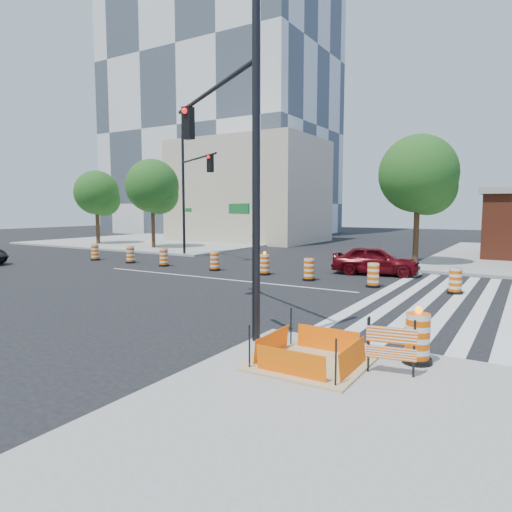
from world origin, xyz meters
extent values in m
plane|color=black|center=(0.00, 0.00, 0.00)|extent=(120.00, 120.00, 0.00)
cube|color=gray|center=(-18.00, 18.00, 0.07)|extent=(22.00, 22.00, 0.15)
cube|color=silver|center=(7.80, 0.00, 0.01)|extent=(0.45, 13.50, 0.01)
cube|color=silver|center=(8.70, 0.00, 0.01)|extent=(0.45, 13.50, 0.01)
cube|color=silver|center=(9.60, 0.00, 0.01)|extent=(0.45, 13.50, 0.01)
cube|color=silver|center=(10.50, 0.00, 0.01)|extent=(0.45, 13.50, 0.01)
cube|color=silver|center=(11.40, 0.00, 0.01)|extent=(0.45, 13.50, 0.01)
cube|color=silver|center=(0.00, 0.00, 0.01)|extent=(14.00, 0.12, 0.01)
cube|color=tan|center=(9.00, -9.00, 0.17)|extent=(2.20, 2.20, 0.05)
cube|color=#FF6305|center=(9.00, -9.90, 0.43)|extent=(1.44, 0.02, 0.55)
cube|color=#FF6305|center=(9.00, -8.10, 0.43)|extent=(1.44, 0.02, 0.55)
cube|color=#FF6305|center=(8.10, -9.00, 0.43)|extent=(0.02, 1.44, 0.55)
cube|color=#FF6305|center=(9.90, -9.00, 0.43)|extent=(0.02, 1.44, 0.55)
cylinder|color=black|center=(8.10, -9.90, 0.60)|extent=(0.04, 0.04, 0.90)
cylinder|color=black|center=(9.90, -9.90, 0.60)|extent=(0.04, 0.04, 0.90)
cylinder|color=black|center=(8.10, -8.10, 0.60)|extent=(0.04, 0.04, 0.90)
cylinder|color=black|center=(9.90, -8.10, 0.60)|extent=(0.04, 0.04, 0.90)
cube|color=silver|center=(-24.00, 34.00, 22.50)|extent=(28.00, 18.00, 45.00)
cube|color=#BDAE90|center=(-12.00, 22.00, 5.00)|extent=(14.00, 10.00, 10.00)
imported|color=#51070D|center=(6.07, 5.24, 0.73)|extent=(4.50, 2.40, 1.46)
cylinder|color=black|center=(7.17, -8.12, 4.37)|extent=(0.19, 0.19, 8.43)
cylinder|color=black|center=(4.54, -6.36, 6.68)|extent=(5.33, 3.61, 0.13)
cube|color=black|center=(2.69, -5.14, 6.16)|extent=(0.34, 0.30, 1.05)
sphere|color=#FF0C0C|center=(2.69, -5.32, 6.53)|extent=(0.19, 0.19, 0.19)
cube|color=#0C591E|center=(6.29, -7.53, 3.31)|extent=(1.08, 0.74, 0.26)
cylinder|color=black|center=(-8.11, 7.30, 4.21)|extent=(0.18, 0.18, 8.13)
cylinder|color=black|center=(-5.52, 5.69, 6.45)|extent=(5.24, 3.32, 0.12)
cube|color=black|center=(-3.71, 4.56, 5.94)|extent=(0.33, 0.28, 1.02)
sphere|color=#FF0C0C|center=(-3.71, 4.38, 6.30)|extent=(0.18, 0.18, 0.18)
cube|color=#0C591E|center=(-7.25, 6.76, 3.20)|extent=(1.06, 0.68, 0.25)
cylinder|color=black|center=(10.84, -7.78, 0.20)|extent=(0.61, 0.61, 0.10)
cylinder|color=#EF5A05|center=(10.84, -7.78, 0.71)|extent=(0.49, 0.49, 0.96)
sphere|color=#FF990C|center=(10.84, -7.78, 1.26)|extent=(0.16, 0.16, 0.16)
cube|color=#EF5A05|center=(10.55, -8.72, 0.92)|extent=(0.93, 0.21, 0.31)
cube|color=#EF5A05|center=(10.55, -8.72, 0.57)|extent=(0.93, 0.21, 0.24)
cylinder|color=black|center=(10.14, -8.80, 0.70)|extent=(0.04, 0.04, 1.10)
cylinder|color=black|center=(10.96, -8.65, 0.70)|extent=(0.04, 0.04, 1.10)
cylinder|color=#382314|center=(-20.77, 10.36, 2.09)|extent=(0.35, 0.35, 4.19)
sphere|color=#164413|center=(-20.77, 10.36, 4.71)|extent=(3.92, 3.92, 3.92)
sphere|color=#164413|center=(-20.22, 10.68, 4.06)|extent=(2.88, 2.88, 2.88)
sphere|color=#164413|center=(-21.20, 10.14, 4.32)|extent=(2.62, 2.62, 2.62)
cylinder|color=#382314|center=(-13.58, 9.93, 2.27)|extent=(0.29, 0.29, 4.54)
sphere|color=#164413|center=(-13.58, 9.93, 5.11)|extent=(4.26, 4.26, 4.26)
sphere|color=#164413|center=(-13.12, 10.21, 4.40)|extent=(3.12, 3.12, 3.12)
sphere|color=#164413|center=(-13.94, 9.75, 4.68)|extent=(2.84, 2.84, 2.84)
cylinder|color=#382314|center=(7.04, 9.69, 2.34)|extent=(0.32, 0.32, 4.67)
sphere|color=#164413|center=(7.04, 9.69, 5.26)|extent=(4.38, 4.38, 4.38)
sphere|color=#164413|center=(7.54, 9.98, 4.53)|extent=(3.21, 3.21, 3.21)
sphere|color=#164413|center=(6.65, 9.49, 4.82)|extent=(2.92, 2.92, 2.92)
cylinder|color=black|center=(-11.19, 2.17, 0.05)|extent=(0.60, 0.60, 0.10)
cylinder|color=#EF5A05|center=(-11.19, 2.17, 0.55)|extent=(0.48, 0.48, 0.95)
cylinder|color=black|center=(-8.13, 2.30, 0.05)|extent=(0.60, 0.60, 0.10)
cylinder|color=#EF5A05|center=(-8.13, 2.30, 0.55)|extent=(0.48, 0.48, 0.95)
cylinder|color=black|center=(-5.34, 2.21, 0.05)|extent=(0.60, 0.60, 0.10)
cylinder|color=#EF5A05|center=(-5.34, 2.21, 0.55)|extent=(0.48, 0.48, 0.95)
cylinder|color=black|center=(-1.73, 2.25, 0.05)|extent=(0.60, 0.60, 0.10)
cylinder|color=#EF5A05|center=(-1.73, 2.25, 0.55)|extent=(0.48, 0.48, 0.95)
cylinder|color=black|center=(1.34, 2.29, 0.05)|extent=(0.60, 0.60, 0.10)
cylinder|color=#EF5A05|center=(1.34, 2.29, 0.55)|extent=(0.48, 0.48, 0.95)
sphere|color=#FF990C|center=(1.34, 2.29, 1.10)|extent=(0.16, 0.16, 0.16)
cylinder|color=black|center=(4.01, 1.78, 0.05)|extent=(0.60, 0.60, 0.10)
cylinder|color=#EF5A05|center=(4.01, 1.78, 0.55)|extent=(0.48, 0.48, 0.95)
cylinder|color=black|center=(7.08, 1.55, 0.05)|extent=(0.60, 0.60, 0.10)
cylinder|color=#EF5A05|center=(7.08, 1.55, 0.55)|extent=(0.48, 0.48, 0.95)
cylinder|color=black|center=(10.27, 1.73, 0.05)|extent=(0.60, 0.60, 0.10)
cylinder|color=#EF5A05|center=(10.27, 1.73, 0.55)|extent=(0.48, 0.48, 0.95)
camera|label=1|loc=(12.75, -17.29, 3.33)|focal=32.00mm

